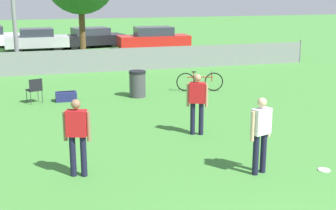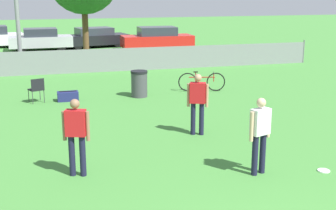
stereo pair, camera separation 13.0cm
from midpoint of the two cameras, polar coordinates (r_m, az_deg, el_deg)
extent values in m
cube|color=gray|center=(22.40, -8.32, 5.39)|extent=(21.31, 0.03, 1.10)
cylinder|color=slate|center=(26.07, 15.67, 6.33)|extent=(0.07, 0.07, 1.21)
cylinder|color=brown|center=(25.54, -10.53, 8.48)|extent=(0.32, 0.32, 2.99)
cylinder|color=#191933|center=(10.02, -11.89, -6.10)|extent=(0.13, 0.13, 0.88)
cylinder|color=#191933|center=(9.96, -10.62, -6.15)|extent=(0.13, 0.13, 0.88)
cube|color=red|center=(9.77, -11.45, -2.18)|extent=(0.46, 0.35, 0.55)
sphere|color=#8C664C|center=(9.67, -11.57, 0.11)|extent=(0.20, 0.20, 0.20)
cylinder|color=#8C664C|center=(9.86, -12.83, -2.53)|extent=(0.08, 0.08, 0.62)
cylinder|color=#8C664C|center=(9.73, -10.03, -2.60)|extent=(0.08, 0.08, 0.62)
cylinder|color=#191933|center=(10.03, 10.28, -6.00)|extent=(0.13, 0.13, 0.88)
cylinder|color=#191933|center=(10.19, 11.18, -5.73)|extent=(0.13, 0.13, 0.88)
cube|color=silver|center=(9.89, 10.92, -1.96)|extent=(0.46, 0.35, 0.55)
sphere|color=#D8AD8C|center=(9.79, 11.03, 0.31)|extent=(0.20, 0.20, 0.20)
cylinder|color=#D8AD8C|center=(9.74, 9.90, -2.58)|extent=(0.08, 0.08, 0.62)
cylinder|color=#D8AD8C|center=(10.09, 11.87, -2.10)|extent=(0.08, 0.08, 0.62)
cylinder|color=#191933|center=(12.59, 2.73, -1.66)|extent=(0.13, 0.13, 0.88)
cylinder|color=#191933|center=(12.57, 3.76, -1.70)|extent=(0.13, 0.13, 0.88)
cube|color=red|center=(12.41, 3.29, 1.50)|extent=(0.47, 0.37, 0.55)
sphere|color=tan|center=(12.33, 3.32, 3.33)|extent=(0.20, 0.20, 0.20)
cylinder|color=tan|center=(12.44, 2.15, 1.23)|extent=(0.08, 0.08, 0.62)
cylinder|color=tan|center=(12.41, 4.42, 1.16)|extent=(0.08, 0.08, 0.62)
cylinder|color=white|center=(10.76, 18.15, -7.54)|extent=(0.26, 0.26, 0.03)
torus|color=white|center=(10.76, 18.16, -7.52)|extent=(0.27, 0.27, 0.03)
cylinder|color=#333338|center=(17.09, -15.77, 1.23)|extent=(0.02, 0.02, 0.44)
cylinder|color=#333338|center=(16.96, -17.07, 1.04)|extent=(0.02, 0.02, 0.44)
cylinder|color=#333338|center=(16.71, -15.29, 0.98)|extent=(0.02, 0.02, 0.44)
cylinder|color=#333338|center=(16.58, -16.61, 0.79)|extent=(0.02, 0.02, 0.44)
cube|color=black|center=(16.78, -16.24, 1.78)|extent=(0.58, 0.58, 0.03)
cube|color=black|center=(16.54, -16.04, 2.38)|extent=(0.44, 0.17, 0.40)
torus|color=black|center=(17.97, 1.96, 2.82)|extent=(0.71, 0.21, 0.72)
torus|color=black|center=(18.08, 5.41, 2.83)|extent=(0.71, 0.21, 0.72)
cylinder|color=#A51E19|center=(17.98, 3.70, 3.41)|extent=(0.98, 0.27, 0.04)
cylinder|color=#A51E19|center=(17.96, 2.93, 3.40)|extent=(0.03, 0.03, 0.37)
cylinder|color=#A51E19|center=(18.04, 5.14, 3.41)|extent=(0.03, 0.03, 0.34)
cube|color=black|center=(17.92, 2.94, 4.05)|extent=(0.17, 0.10, 0.04)
cylinder|color=black|center=(18.01, 5.16, 3.94)|extent=(0.13, 0.43, 0.03)
cylinder|color=#3F3F44|center=(17.04, -3.96, 2.45)|extent=(0.58, 0.58, 0.88)
cylinder|color=black|center=(16.95, -3.99, 4.04)|extent=(0.61, 0.61, 0.08)
cube|color=navy|center=(16.81, -12.54, 1.02)|extent=(0.72, 0.40, 0.32)
cube|color=black|center=(16.77, -12.57, 1.61)|extent=(0.61, 0.04, 0.02)
cylinder|color=black|center=(34.64, -19.27, 7.36)|extent=(0.66, 0.26, 0.64)
cylinder|color=black|center=(33.06, -19.05, 7.10)|extent=(0.66, 0.26, 0.64)
cylinder|color=black|center=(32.31, -13.67, 7.35)|extent=(0.67, 0.20, 0.67)
cylinder|color=black|center=(30.82, -13.42, 7.06)|extent=(0.67, 0.20, 0.67)
cylinder|color=black|center=(32.21, -18.03, 7.04)|extent=(0.67, 0.20, 0.67)
cylinder|color=black|center=(30.71, -17.99, 6.74)|extent=(0.67, 0.20, 0.67)
cube|color=#B7B7BC|center=(31.46, -15.80, 7.45)|extent=(4.00, 1.86, 0.67)
cube|color=#2D333D|center=(31.41, -15.87, 8.51)|extent=(2.10, 1.59, 0.50)
cylinder|color=black|center=(33.55, -7.64, 7.81)|extent=(0.65, 0.29, 0.62)
cylinder|color=black|center=(32.03, -6.66, 7.55)|extent=(0.65, 0.29, 0.62)
cylinder|color=black|center=(32.74, -12.25, 7.47)|extent=(0.65, 0.29, 0.62)
cylinder|color=black|center=(31.18, -11.47, 7.20)|extent=(0.65, 0.29, 0.62)
cube|color=black|center=(32.33, -9.50, 7.88)|extent=(4.73, 2.64, 0.63)
cube|color=#2D333D|center=(32.27, -9.54, 8.86)|extent=(2.58, 2.03, 0.48)
cylinder|color=black|center=(31.85, 0.30, 7.59)|extent=(0.61, 0.19, 0.61)
cylinder|color=black|center=(30.35, 1.12, 7.28)|extent=(0.61, 0.19, 0.61)
cylinder|color=black|center=(31.20, -4.78, 7.41)|extent=(0.61, 0.19, 0.61)
cylinder|color=black|center=(29.66, -4.20, 7.09)|extent=(0.61, 0.19, 0.61)
cube|color=red|center=(30.71, -1.88, 7.80)|extent=(4.62, 1.86, 0.73)
cube|color=#2D333D|center=(30.65, -1.89, 8.99)|extent=(2.41, 1.61, 0.55)
camera|label=1|loc=(0.06, -90.32, -0.08)|focal=50.00mm
camera|label=2|loc=(0.06, 89.68, 0.08)|focal=50.00mm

